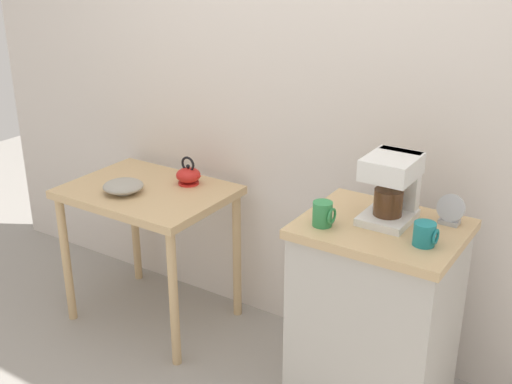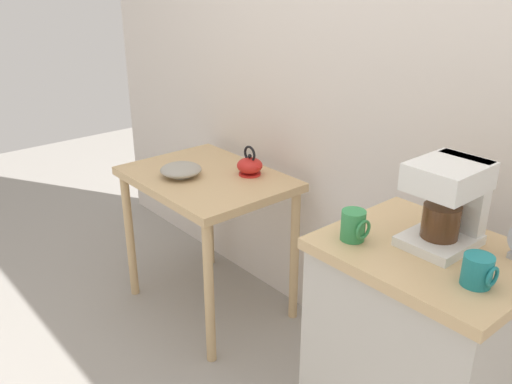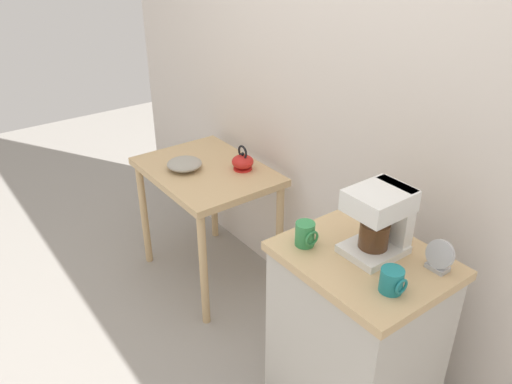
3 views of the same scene
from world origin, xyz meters
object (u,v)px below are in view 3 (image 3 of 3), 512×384
bowl_stoneware (184,164)px  mug_tall_green (305,234)px  coffee_maker (382,218)px  mug_dark_teal (392,281)px  table_clock (439,257)px  teakettle (243,162)px

bowl_stoneware → mug_tall_green: 1.15m
coffee_maker → mug_dark_teal: 0.26m
bowl_stoneware → mug_tall_green: (1.14, -0.11, 0.17)m
table_clock → mug_tall_green: bearing=-145.2°
teakettle → coffee_maker: 1.17m
teakettle → coffee_maker: coffee_maker is taller
coffee_maker → mug_dark_teal: (0.19, -0.15, -0.10)m
table_clock → coffee_maker: bearing=-159.2°
mug_tall_green → mug_dark_teal: size_ratio=1.11×
bowl_stoneware → teakettle: (0.19, 0.26, 0.01)m
table_clock → bowl_stoneware: bearing=-173.9°
teakettle → mug_tall_green: size_ratio=1.60×
mug_dark_teal → teakettle: bearing=166.2°
mug_dark_teal → table_clock: size_ratio=0.73×
bowl_stoneware → teakettle: 0.33m
coffee_maker → table_clock: (0.21, 0.08, -0.09)m
mug_dark_teal → table_clock: bearing=85.1°
bowl_stoneware → mug_dark_teal: mug_dark_teal is taller
mug_dark_teal → table_clock: 0.22m
teakettle → mug_dark_teal: bearing=-13.8°
mug_tall_green → table_clock: (0.39, 0.27, 0.01)m
bowl_stoneware → table_clock: table_clock is taller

